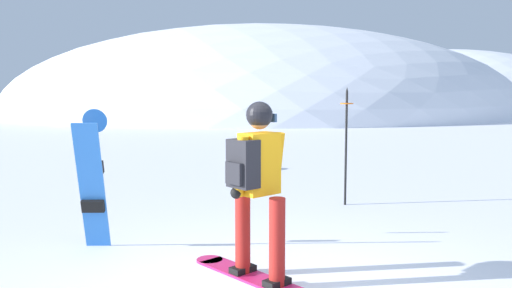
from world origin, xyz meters
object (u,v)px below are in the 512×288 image
Objects in this scene: piste_marker_near at (346,138)px; rock_dark at (257,169)px; snowboarder_main at (257,187)px; spare_snowboard at (92,180)px.

piste_marker_near reaches higher than rock_dark.
snowboarder_main is 1.07× the size of spare_snowboard.
piste_marker_near is 2.72× the size of rock_dark.
spare_snowboard is at bearing 150.72° from snowboarder_main.
snowboarder_main is 7.06m from rock_dark.
piste_marker_near is (3.29, 2.30, 0.25)m from spare_snowboard.
rock_dark is at bearing 88.93° from snowboarder_main.
snowboarder_main reaches higher than spare_snowboard.
piste_marker_near is at bearing 34.93° from spare_snowboard.
piste_marker_near reaches higher than spare_snowboard.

